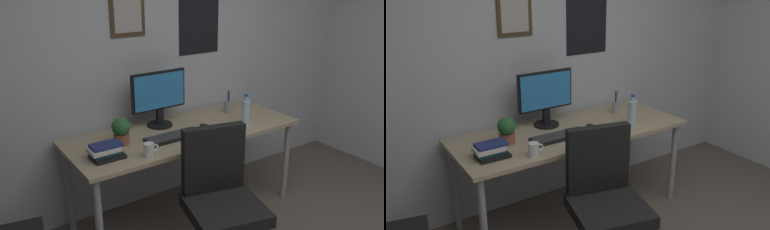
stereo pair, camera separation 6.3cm
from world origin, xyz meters
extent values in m
cube|color=silver|center=(0.00, 2.15, 1.30)|extent=(4.40, 0.08, 2.60)
cube|color=#4C3823|center=(-0.25, 2.11, 1.59)|extent=(0.28, 0.02, 0.34)
cube|color=beige|center=(-0.25, 2.09, 1.59)|extent=(0.22, 0.00, 0.28)
cube|color=black|center=(0.41, 2.11, 1.50)|extent=(0.40, 0.01, 0.56)
cube|color=tan|center=(0.00, 1.72, 0.71)|extent=(1.80, 0.70, 0.03)
cylinder|color=#9EA0A5|center=(-0.84, 1.43, 0.35)|extent=(0.05, 0.05, 0.70)
cylinder|color=#9EA0A5|center=(0.84, 1.43, 0.35)|extent=(0.05, 0.05, 0.70)
cylinder|color=#9EA0A5|center=(-0.84, 2.01, 0.35)|extent=(0.05, 0.05, 0.70)
cylinder|color=#9EA0A5|center=(0.84, 2.01, 0.35)|extent=(0.05, 0.05, 0.70)
cube|color=black|center=(-0.17, 1.00, 0.46)|extent=(0.56, 0.56, 0.08)
cube|color=black|center=(-0.13, 1.20, 0.72)|extent=(0.42, 0.17, 0.45)
cylinder|color=black|center=(-0.11, 1.91, 0.74)|extent=(0.20, 0.20, 0.01)
cube|color=black|center=(-0.11, 1.91, 0.80)|extent=(0.05, 0.04, 0.12)
cube|color=black|center=(-0.11, 1.92, 1.01)|extent=(0.46, 0.02, 0.30)
cube|color=#338CD8|center=(-0.11, 1.90, 1.01)|extent=(0.43, 0.00, 0.27)
cube|color=black|center=(-0.16, 1.63, 0.74)|extent=(0.43, 0.15, 0.02)
cube|color=#38383A|center=(-0.16, 1.63, 0.75)|extent=(0.41, 0.13, 0.00)
ellipsoid|color=black|center=(0.14, 1.65, 0.75)|extent=(0.06, 0.11, 0.04)
cylinder|color=silver|center=(0.45, 1.54, 0.83)|extent=(0.07, 0.07, 0.20)
cylinder|color=silver|center=(0.45, 1.54, 0.95)|extent=(0.03, 0.03, 0.04)
cylinder|color=#2659B2|center=(0.45, 1.54, 0.97)|extent=(0.03, 0.03, 0.01)
cylinder|color=white|center=(-0.46, 1.45, 0.78)|extent=(0.07, 0.07, 0.09)
torus|color=white|center=(-0.41, 1.45, 0.78)|extent=(0.05, 0.01, 0.05)
cylinder|color=brown|center=(-0.51, 1.75, 0.77)|extent=(0.11, 0.11, 0.07)
sphere|color=#2D6B33|center=(-0.51, 1.75, 0.86)|extent=(0.13, 0.13, 0.13)
ellipsoid|color=#287A38|center=(-0.54, 1.77, 0.88)|extent=(0.07, 0.08, 0.02)
ellipsoid|color=#287A38|center=(-0.48, 1.77, 0.88)|extent=(0.07, 0.08, 0.02)
ellipsoid|color=#287A38|center=(-0.54, 1.72, 0.86)|extent=(0.08, 0.07, 0.02)
cylinder|color=#9EA0A5|center=(0.54, 1.86, 0.78)|extent=(0.07, 0.07, 0.09)
cylinder|color=#263FBF|center=(0.54, 1.85, 0.85)|extent=(0.01, 0.01, 0.13)
cylinder|color=red|center=(0.55, 1.87, 0.85)|extent=(0.01, 0.01, 0.13)
cylinder|color=black|center=(0.53, 1.85, 0.85)|extent=(0.01, 0.01, 0.13)
cylinder|color=#9EA0A5|center=(0.55, 1.86, 0.86)|extent=(0.01, 0.03, 0.14)
cylinder|color=#9EA0A5|center=(0.54, 1.86, 0.86)|extent=(0.01, 0.02, 0.14)
cube|color=black|center=(-0.69, 1.59, 0.74)|extent=(0.20, 0.15, 0.02)
cube|color=#26727A|center=(-0.70, 1.60, 0.77)|extent=(0.17, 0.11, 0.03)
cube|color=silver|center=(-0.71, 1.59, 0.79)|extent=(0.19, 0.14, 0.02)
cube|color=navy|center=(-0.69, 1.60, 0.81)|extent=(0.20, 0.12, 0.02)
camera|label=1|loc=(-1.60, -0.69, 1.86)|focal=37.94mm
camera|label=2|loc=(-1.55, -0.73, 1.86)|focal=37.94mm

